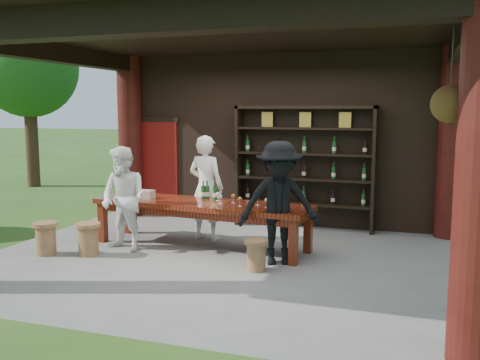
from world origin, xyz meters
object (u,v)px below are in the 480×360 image
(guest_man, at_px, (279,203))
(stool_far_left, at_px, (46,237))
(wine_shelf, at_px, (304,167))
(stool_near_left, at_px, (88,238))
(guest_woman, at_px, (124,199))
(tasting_table, at_px, (201,209))
(stool_near_right, at_px, (256,254))
(napkin_basket, at_px, (146,194))
(host, at_px, (206,187))

(guest_man, bearing_deg, stool_far_left, 169.55)
(wine_shelf, height_order, stool_far_left, wine_shelf)
(wine_shelf, height_order, stool_near_left, wine_shelf)
(wine_shelf, relative_size, guest_woman, 1.58)
(stool_far_left, bearing_deg, tasting_table, 29.26)
(stool_near_right, bearing_deg, napkin_basket, 156.61)
(guest_man, bearing_deg, host, 123.99)
(stool_far_left, xyz_separation_m, napkin_basket, (1.10, 1.19, 0.55))
(guest_woman, bearing_deg, stool_near_right, 5.79)
(host, distance_m, guest_woman, 1.49)
(host, bearing_deg, napkin_basket, 44.48)
(wine_shelf, distance_m, guest_woman, 3.46)
(stool_near_left, xyz_separation_m, guest_man, (2.88, 0.51, 0.63))
(wine_shelf, bearing_deg, guest_man, -86.49)
(stool_near_left, height_order, guest_woman, guest_woman)
(wine_shelf, distance_m, napkin_basket, 3.00)
(host, bearing_deg, guest_woman, 61.25)
(tasting_table, relative_size, stool_far_left, 7.29)
(tasting_table, distance_m, stool_far_left, 2.44)
(stool_near_left, distance_m, stool_far_left, 0.67)
(guest_woman, height_order, guest_man, guest_man)
(tasting_table, bearing_deg, guest_woman, -152.53)
(wine_shelf, relative_size, host, 1.46)
(stool_near_right, relative_size, host, 0.24)
(wine_shelf, bearing_deg, host, -136.75)
(stool_near_left, bearing_deg, guest_woman, 50.65)
(stool_near_right, distance_m, stool_far_left, 3.34)
(tasting_table, relative_size, stool_near_right, 8.42)
(wine_shelf, xyz_separation_m, stool_far_left, (-3.38, -3.12, -0.89))
(stool_far_left, height_order, guest_woman, guest_woman)
(napkin_basket, bearing_deg, guest_man, -11.90)
(wine_shelf, relative_size, napkin_basket, 10.06)
(stool_far_left, bearing_deg, wine_shelf, 42.64)
(stool_near_left, relative_size, guest_woman, 0.30)
(host, bearing_deg, tasting_table, 114.76)
(stool_near_left, relative_size, stool_far_left, 1.00)
(guest_man, bearing_deg, stool_near_left, 168.76)
(wine_shelf, height_order, napkin_basket, wine_shelf)
(stool_near_left, bearing_deg, stool_far_left, -165.69)
(wine_shelf, distance_m, stool_near_right, 3.03)
(tasting_table, height_order, stool_near_right, tasting_table)
(host, bearing_deg, stool_near_right, 141.89)
(host, bearing_deg, stool_far_left, 52.38)
(guest_man, bearing_deg, wine_shelf, 72.16)
(guest_man, relative_size, napkin_basket, 6.87)
(stool_near_left, xyz_separation_m, stool_far_left, (-0.65, -0.17, 0.00))
(tasting_table, bearing_deg, host, 104.56)
(tasting_table, height_order, guest_man, guest_man)
(stool_near_left, distance_m, host, 2.16)
(guest_woman, height_order, napkin_basket, guest_woman)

